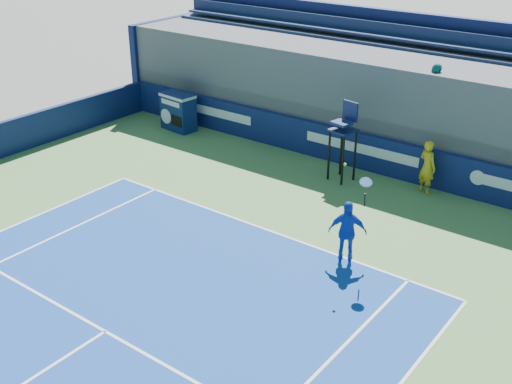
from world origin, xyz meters
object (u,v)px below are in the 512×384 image
Objects in this scene: match_clock at (178,111)px; tennis_player at (348,231)px; umpire_chair at (344,133)px; ball_person at (427,167)px.

tennis_player is (9.74, -4.44, 0.06)m from match_clock.
umpire_chair is at bearing -2.52° from match_clock.
match_clock is at bearing 155.49° from tennis_player.
ball_person is 4.80m from tennis_player.
tennis_player is at bearing -58.43° from umpire_chair.
tennis_player is at bearing 114.17° from ball_person.
match_clock is at bearing 177.48° from umpire_chair.
tennis_player is at bearing -24.51° from match_clock.
ball_person is 9.67m from match_clock.
match_clock is 10.70m from tennis_player.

